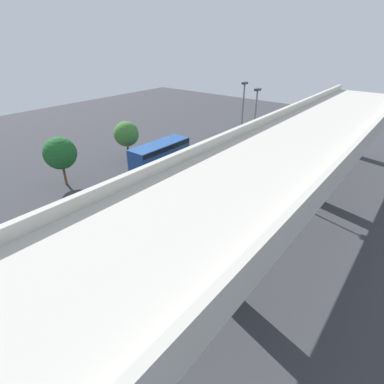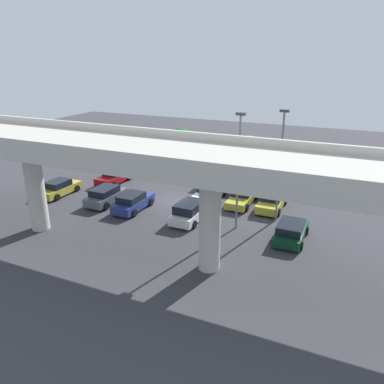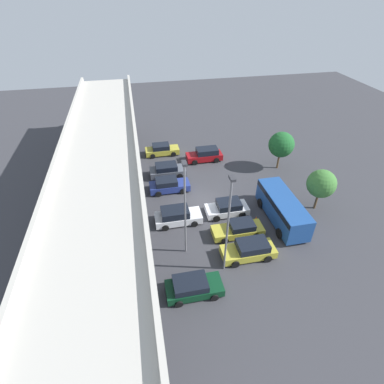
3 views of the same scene
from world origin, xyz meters
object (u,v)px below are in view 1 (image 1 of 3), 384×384
at_px(parked_car_4, 191,216).
at_px(tree_front_centre, 60,153).
at_px(parked_car_0, 271,164).
at_px(parked_car_6, 82,223).
at_px(traffic_cone, 177,168).
at_px(parked_car_8, 229,190).
at_px(parked_car_1, 215,159).
at_px(lamp_post_mid_lot, 254,132).
at_px(lamp_post_near_aisle, 242,121).
at_px(parked_car_2, 201,167).
at_px(parked_car_7, 94,278).
at_px(parked_car_3, 183,176).
at_px(parked_car_5, 161,233).
at_px(shuttle_bus, 160,152).
at_px(tree_front_left, 126,134).

distance_m(parked_car_4, tree_front_centre, 14.68).
bearing_deg(tree_front_centre, parked_car_0, 138.28).
relative_size(parked_car_6, traffic_cone, 6.70).
xyz_separation_m(parked_car_8, tree_front_centre, (7.76, -14.23, 2.50)).
height_order(parked_car_8, traffic_cone, parked_car_8).
relative_size(parked_car_0, parked_car_1, 0.93).
xyz_separation_m(lamp_post_mid_lot, traffic_cone, (2.46, -7.57, -4.95)).
xyz_separation_m(parked_car_0, lamp_post_mid_lot, (4.36, -0.25, 4.59)).
bearing_deg(lamp_post_near_aisle, parked_car_0, 120.35).
height_order(parked_car_6, lamp_post_near_aisle, lamp_post_near_aisle).
bearing_deg(parked_car_2, parked_car_7, -73.28).
bearing_deg(parked_car_3, parked_car_6, -91.85).
xyz_separation_m(parked_car_3, parked_car_5, (8.43, 5.05, 0.05)).
xyz_separation_m(parked_car_1, parked_car_8, (5.66, 5.42, 0.03)).
bearing_deg(parked_car_3, parked_car_0, 58.04).
distance_m(parked_car_5, parked_car_7, 5.58).
relative_size(parked_car_1, parked_car_8, 1.02).
bearing_deg(tree_front_centre, lamp_post_near_aisle, 141.65).
bearing_deg(parked_car_5, tree_front_centre, -3.90).
xyz_separation_m(parked_car_0, shuttle_bus, (6.67, -10.38, 0.87)).
height_order(parked_car_0, parked_car_7, parked_car_7).
height_order(parked_car_6, lamp_post_mid_lot, lamp_post_mid_lot).
height_order(parked_car_5, lamp_post_near_aisle, lamp_post_near_aisle).
bearing_deg(parked_car_8, parked_car_4, 90.67).
bearing_deg(parked_car_5, traffic_cone, -53.94).
height_order(parked_car_1, parked_car_2, parked_car_1).
distance_m(parked_car_5, traffic_cone, 12.71).
xyz_separation_m(parked_car_5, tree_front_left, (-9.42, -14.40, 2.32)).
bearing_deg(parked_car_3, parked_car_1, 91.62).
distance_m(parked_car_8, lamp_post_near_aisle, 8.49).
bearing_deg(lamp_post_near_aisle, parked_car_6, -8.62).
distance_m(parked_car_2, parked_car_3, 3.20).
bearing_deg(lamp_post_mid_lot, parked_car_4, 1.01).
xyz_separation_m(parked_car_4, parked_car_7, (8.74, -0.28, -0.04)).
relative_size(parked_car_5, parked_car_6, 0.92).
bearing_deg(parked_car_4, parked_car_2, -57.24).
xyz_separation_m(parked_car_2, lamp_post_near_aisle, (-3.70, 2.51, 4.62)).
height_order(parked_car_8, tree_front_centre, tree_front_centre).
relative_size(parked_car_6, tree_front_centre, 0.97).
relative_size(parked_car_3, parked_car_4, 0.96).
distance_m(parked_car_0, tree_front_left, 16.79).
distance_m(parked_car_4, tree_front_left, 16.11).
relative_size(parked_car_7, tree_front_left, 1.00).
bearing_deg(lamp_post_near_aisle, parked_car_2, -34.20).
bearing_deg(traffic_cone, lamp_post_mid_lot, 108.00).
xyz_separation_m(lamp_post_near_aisle, lamp_post_mid_lot, (2.59, 2.76, -0.01)).
bearing_deg(parked_car_5, lamp_post_near_aisle, -80.12).
bearing_deg(parked_car_6, shuttle_bus, 109.30).
distance_m(parked_car_2, lamp_post_near_aisle, 6.43).
relative_size(parked_car_8, tree_front_left, 1.01).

